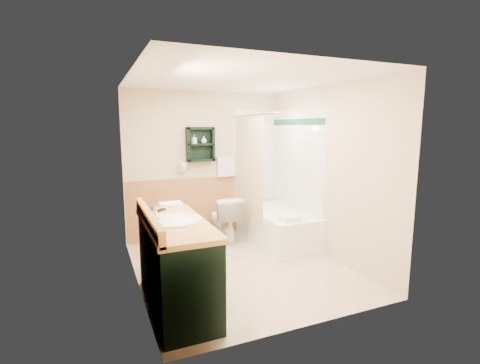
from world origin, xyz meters
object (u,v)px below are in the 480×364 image
(vanity_book, at_px, (150,202))
(soap_bottle_a, at_px, (194,141))
(hair_dryer, at_px, (182,167))
(wall_shelf, at_px, (200,144))
(toilet, at_px, (224,219))
(soap_bottle_b, at_px, (204,141))
(vanity, at_px, (176,265))
(bathtub, at_px, (277,227))

(vanity_book, distance_m, soap_bottle_a, 1.93)
(hair_dryer, distance_m, vanity_book, 1.78)
(soap_bottle_a, bearing_deg, hair_dryer, 171.40)
(wall_shelf, bearing_deg, hair_dryer, 175.24)
(hair_dryer, height_order, soap_bottle_a, soap_bottle_a)
(toilet, bearing_deg, soap_bottle_b, -57.05)
(vanity, bearing_deg, soap_bottle_b, 65.31)
(soap_bottle_a, bearing_deg, soap_bottle_b, 0.00)
(hair_dryer, height_order, bathtub, hair_dryer)
(wall_shelf, relative_size, bathtub, 0.37)
(hair_dryer, height_order, vanity_book, hair_dryer)
(soap_bottle_b, bearing_deg, bathtub, -36.86)
(hair_dryer, bearing_deg, toilet, -32.35)
(toilet, relative_size, soap_bottle_b, 6.81)
(wall_shelf, distance_m, soap_bottle_b, 0.08)
(bathtub, xyz_separation_m, soap_bottle_a, (-1.13, 0.72, 1.34))
(vanity, bearing_deg, vanity_book, 108.02)
(wall_shelf, bearing_deg, bathtub, -35.45)
(wall_shelf, relative_size, hair_dryer, 2.29)
(vanity, height_order, bathtub, vanity)
(toilet, height_order, vanity_book, vanity_book)
(vanity, distance_m, soap_bottle_a, 2.50)
(hair_dryer, xyz_separation_m, bathtub, (1.33, -0.75, -0.94))
(soap_bottle_a, bearing_deg, vanity_book, -121.46)
(vanity, relative_size, vanity_book, 7.04)
(vanity_book, xyz_separation_m, soap_bottle_a, (0.96, 1.57, 0.59))
(soap_bottle_b, bearing_deg, vanity, -114.69)
(hair_dryer, bearing_deg, soap_bottle_b, -4.79)
(soap_bottle_a, bearing_deg, wall_shelf, 2.82)
(soap_bottle_a, distance_m, soap_bottle_b, 0.16)
(vanity_book, bearing_deg, vanity, -101.49)
(bathtub, height_order, soap_bottle_b, soap_bottle_b)
(toilet, relative_size, soap_bottle_a, 5.51)
(wall_shelf, height_order, hair_dryer, wall_shelf)
(wall_shelf, bearing_deg, toilet, -51.42)
(vanity, xyz_separation_m, toilet, (1.16, 1.75, -0.09))
(vanity_book, height_order, soap_bottle_a, soap_bottle_a)
(hair_dryer, relative_size, bathtub, 0.16)
(wall_shelf, relative_size, vanity_book, 2.71)
(hair_dryer, distance_m, soap_bottle_a, 0.44)
(vanity, relative_size, bathtub, 0.95)
(wall_shelf, bearing_deg, vanity, -113.30)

